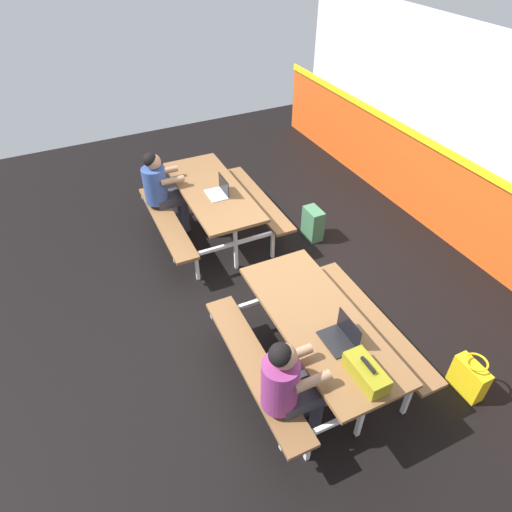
% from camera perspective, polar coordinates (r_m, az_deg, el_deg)
% --- Properties ---
extents(ground_plane, '(10.00, 10.00, 0.02)m').
position_cam_1_polar(ground_plane, '(5.42, 1.24, -4.19)').
color(ground_plane, black).
extents(accent_backdrop, '(8.00, 0.14, 2.60)m').
position_cam_1_polar(accent_backdrop, '(6.20, 24.60, 12.28)').
color(accent_backdrop, '#E55119').
rests_on(accent_backdrop, ground).
extents(picnic_table_left, '(1.88, 1.58, 0.74)m').
position_cam_1_polar(picnic_table_left, '(5.92, -5.53, 7.09)').
color(picnic_table_left, brown).
rests_on(picnic_table_left, ground).
extents(picnic_table_right, '(1.88, 1.58, 0.74)m').
position_cam_1_polar(picnic_table_right, '(4.22, 7.83, -9.45)').
color(picnic_table_right, brown).
rests_on(picnic_table_right, ground).
extents(student_nearer, '(0.36, 0.53, 1.21)m').
position_cam_1_polar(student_nearer, '(6.04, -11.88, 8.56)').
color(student_nearer, '#2D2D38').
rests_on(student_nearer, ground).
extents(student_further, '(0.36, 0.53, 1.21)m').
position_cam_1_polar(student_further, '(3.68, 4.15, -15.83)').
color(student_further, '#2D2D38').
rests_on(student_further, ground).
extents(laptop_silver, '(0.32, 0.23, 0.22)m').
position_cam_1_polar(laptop_silver, '(5.69, -4.72, 8.19)').
color(laptop_silver, silver).
rests_on(laptop_silver, picnic_table_left).
extents(laptop_dark, '(0.32, 0.23, 0.22)m').
position_cam_1_polar(laptop_dark, '(3.93, 10.72, -9.99)').
color(laptop_dark, black).
rests_on(laptop_dark, picnic_table_right).
extents(toolbox_grey, '(0.40, 0.18, 0.18)m').
position_cam_1_polar(toolbox_grey, '(3.71, 13.77, -14.11)').
color(toolbox_grey, olive).
rests_on(toolbox_grey, picnic_table_right).
extents(backpack_dark, '(0.30, 0.22, 0.44)m').
position_cam_1_polar(backpack_dark, '(6.12, 7.25, 4.08)').
color(backpack_dark, '#3F724C').
rests_on(backpack_dark, ground).
extents(tote_bag_bright, '(0.34, 0.21, 0.43)m').
position_cam_1_polar(tote_bag_bright, '(4.77, 25.36, -13.72)').
color(tote_bag_bright, yellow).
rests_on(tote_bag_bright, ground).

